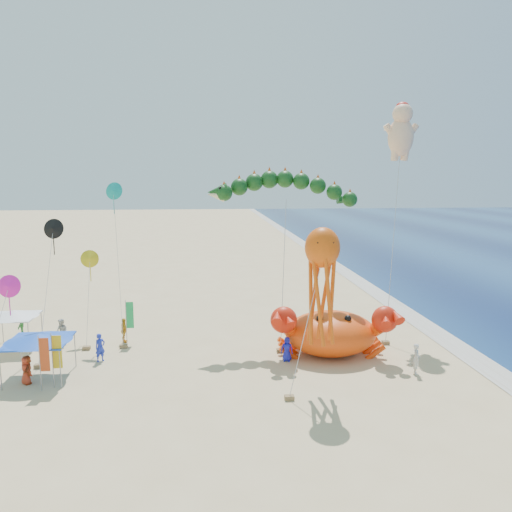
{
  "coord_description": "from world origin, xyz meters",
  "views": [
    {
      "loc": [
        -5.3,
        -30.86,
        11.66
      ],
      "look_at": [
        -2.0,
        2.0,
        6.5
      ],
      "focal_mm": 35.0,
      "sensor_mm": 36.0,
      "label": 1
    }
  ],
  "objects": [
    {
      "name": "beachgoers",
      "position": [
        -12.46,
        1.63,
        0.88
      ],
      "size": [
        27.16,
        11.23,
        1.89
      ],
      "color": "#2023C0",
      "rests_on": "ground"
    },
    {
      "name": "octopus_kite",
      "position": [
        0.83,
        -5.12,
        6.43
      ],
      "size": [
        3.07,
        2.07,
        9.11
      ],
      "color": "#DF500B",
      "rests_on": "ground"
    },
    {
      "name": "canopy_blue",
      "position": [
        -15.16,
        -1.71,
        2.44
      ],
      "size": [
        3.8,
        3.8,
        2.71
      ],
      "color": "gray",
      "rests_on": "ground"
    },
    {
      "name": "feather_flags",
      "position": [
        -14.86,
        -0.44,
        2.01
      ],
      "size": [
        10.39,
        7.75,
        3.2
      ],
      "color": "gray",
      "rests_on": "ground"
    },
    {
      "name": "canopy_white",
      "position": [
        -18.57,
        3.86,
        2.44
      ],
      "size": [
        3.26,
        3.26,
        2.71
      ],
      "color": "gray",
      "rests_on": "ground"
    },
    {
      "name": "ground",
      "position": [
        0.0,
        0.0,
        0.0
      ],
      "size": [
        320.0,
        320.0,
        0.0
      ],
      "primitive_type": "plane",
      "color": "#D1B784",
      "rests_on": "ground"
    },
    {
      "name": "cherub_kite",
      "position": [
        9.75,
        7.16,
        15.3
      ],
      "size": [
        3.75,
        6.19,
        17.42
      ],
      "color": "#FFC59B",
      "rests_on": "ground"
    },
    {
      "name": "foam_strip",
      "position": [
        12.0,
        0.0,
        0.01
      ],
      "size": [
        320.0,
        320.0,
        0.0
      ],
      "primitive_type": "plane",
      "color": "silver",
      "rests_on": "ground"
    },
    {
      "name": "small_kites",
      "position": [
        -15.51,
        2.76,
        6.96
      ],
      "size": [
        9.73,
        12.54,
        11.42
      ],
      "color": "#F11AAE",
      "rests_on": "ground"
    },
    {
      "name": "crab_inflatable",
      "position": [
        2.86,
        0.37,
        1.59
      ],
      "size": [
        8.21,
        5.48,
        3.6
      ],
      "color": "#F7480D",
      "rests_on": "ground"
    },
    {
      "name": "dragon_kite",
      "position": [
        0.35,
        5.09,
        10.62
      ],
      "size": [
        10.98,
        5.24,
        11.83
      ],
      "color": "#103B13",
      "rests_on": "ground"
    }
  ]
}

